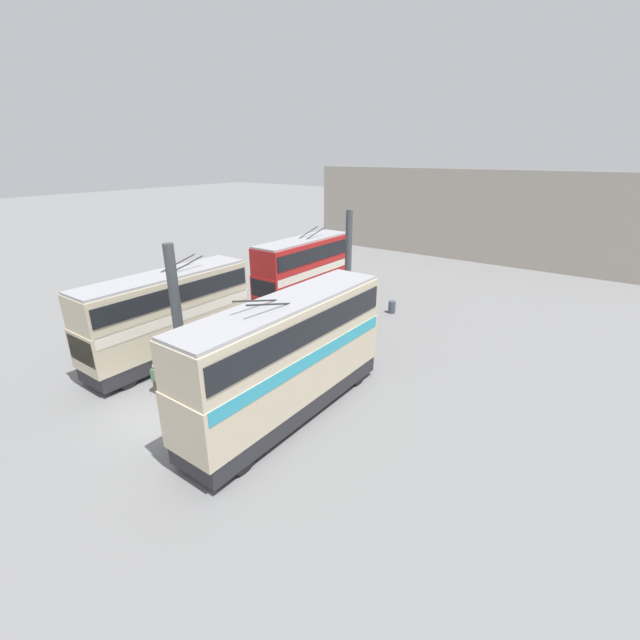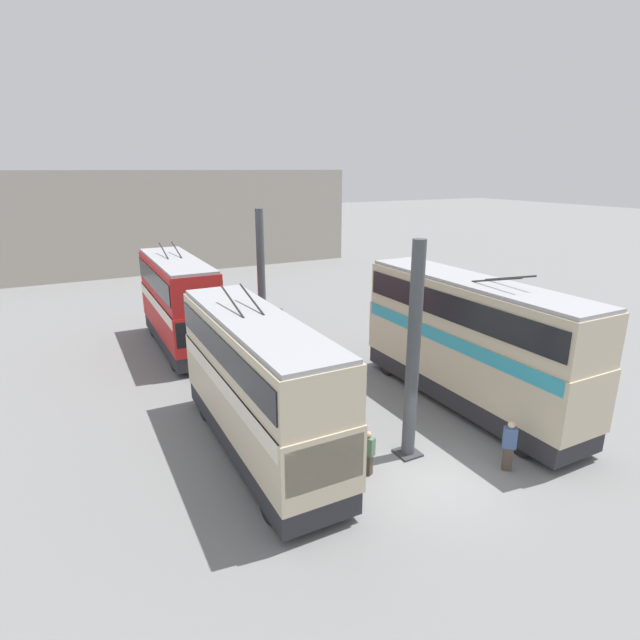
# 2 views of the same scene
# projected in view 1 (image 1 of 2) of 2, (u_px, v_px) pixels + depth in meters

# --- Properties ---
(ground_plane) EXTENTS (240.00, 240.00, 0.00)m
(ground_plane) POSITION_uv_depth(u_px,v_px,m) (155.00, 419.00, 18.88)
(ground_plane) COLOR slate
(depot_back_wall) EXTENTS (0.50, 36.00, 9.48)m
(depot_back_wall) POSITION_uv_depth(u_px,v_px,m) (462.00, 216.00, 45.75)
(depot_back_wall) COLOR #A8A093
(depot_back_wall) RESTS_ON ground_plane
(support_column_near) EXTENTS (0.81, 0.81, 7.53)m
(support_column_near) POSITION_uv_depth(u_px,v_px,m) (179.00, 331.00, 18.90)
(support_column_near) COLOR #42474C
(support_column_near) RESTS_ON ground_plane
(support_column_far) EXTENTS (0.81, 0.81, 7.53)m
(support_column_far) POSITION_uv_depth(u_px,v_px,m) (348.00, 268.00, 29.29)
(support_column_far) COLOR #42474C
(support_column_far) RESTS_ON ground_plane
(bus_left_far) EXTENTS (11.06, 2.54, 6.01)m
(bus_left_far) POSITION_uv_depth(u_px,v_px,m) (288.00, 352.00, 18.19)
(bus_left_far) COLOR black
(bus_left_far) RESTS_ON ground_plane
(bus_right_mid) EXTENTS (9.85, 2.54, 5.58)m
(bus_right_mid) POSITION_uv_depth(u_px,v_px,m) (168.00, 311.00, 23.61)
(bus_right_mid) COLOR black
(bus_right_mid) RESTS_ON ground_plane
(bus_right_far) EXTENTS (9.04, 2.54, 5.64)m
(bus_right_far) POSITION_uv_depth(u_px,v_px,m) (303.00, 267.00, 32.65)
(bus_right_far) COLOR black
(bus_right_far) RESTS_ON ground_plane
(person_by_left_row) EXTENTS (0.45, 0.48, 1.79)m
(person_by_left_row) POSITION_uv_depth(u_px,v_px,m) (175.00, 425.00, 16.88)
(person_by_left_row) COLOR #473D33
(person_by_left_row) RESTS_ON ground_plane
(person_by_right_row) EXTENTS (0.48, 0.39, 1.55)m
(person_by_right_row) POSITION_uv_depth(u_px,v_px,m) (156.00, 378.00, 20.72)
(person_by_right_row) COLOR #473D33
(person_by_right_row) RESTS_ON ground_plane
(oil_drum) EXTENTS (0.55, 0.55, 0.90)m
(oil_drum) POSITION_uv_depth(u_px,v_px,m) (392.00, 307.00, 31.34)
(oil_drum) COLOR #424C56
(oil_drum) RESTS_ON ground_plane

